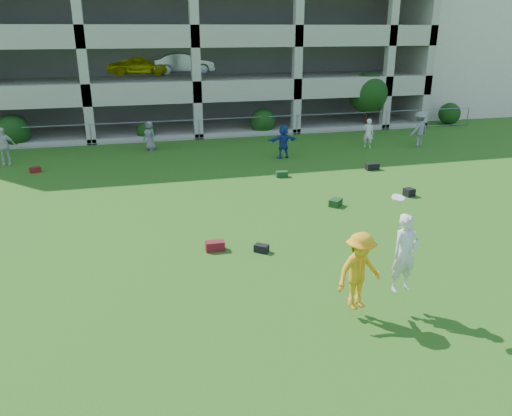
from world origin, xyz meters
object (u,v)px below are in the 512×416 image
object	(u,v)px
bystander_e	(368,133)
frisbee_contest	(372,266)
stucco_building	(458,42)
bystander_b	(4,146)
bystander_c	(150,136)
crate_d	(409,192)
bystander_d	(283,141)
bystander_f	(419,129)
parking_garage	(178,30)

from	to	relation	value
bystander_e	frisbee_contest	size ratio (longest dim) A/B	0.61
stucco_building	bystander_e	world-z (taller)	stucco_building
bystander_b	bystander_c	xyz separation A→B (m)	(6.80, 1.42, -0.12)
bystander_b	bystander_c	bearing A→B (deg)	3.51
bystander_b	bystander_e	distance (m)	18.24
bystander_e	crate_d	bearing A→B (deg)	115.00
bystander_d	crate_d	bearing A→B (deg)	107.03
bystander_b	frisbee_contest	world-z (taller)	frisbee_contest
stucco_building	bystander_c	size ratio (longest dim) A/B	10.31
bystander_d	frisbee_contest	size ratio (longest dim) A/B	0.64
bystander_d	bystander_b	bearing A→B (deg)	-14.17
frisbee_contest	bystander_e	bearing A→B (deg)	63.64
stucco_building	bystander_d	world-z (taller)	stucco_building
bystander_c	stucco_building	bearing A→B (deg)	70.29
bystander_c	bystander_e	size ratio (longest dim) A/B	0.98
bystander_f	frisbee_contest	size ratio (longest dim) A/B	0.74
bystander_f	bystander_e	bearing A→B (deg)	-29.04
bystander_b	parking_garage	xyz separation A→B (m)	(9.71, 12.16, 5.12)
bystander_c	bystander_d	size ratio (longest dim) A/B	0.93
stucco_building	bystander_b	xyz separation A→B (m)	(-32.71, -12.46, -4.10)
stucco_building	bystander_d	bearing A→B (deg)	-143.62
bystander_b	parking_garage	size ratio (longest dim) A/B	0.06
crate_d	bystander_c	bearing A→B (deg)	131.68
crate_d	parking_garage	world-z (taller)	parking_garage
bystander_d	bystander_f	distance (m)	7.96
stucco_building	frisbee_contest	distance (m)	36.49
stucco_building	bystander_f	bearing A→B (deg)	-130.15
bystander_c	bystander_e	world-z (taller)	bystander_e
bystander_b	bystander_d	bearing A→B (deg)	-16.82
bystander_e	parking_garage	distance (m)	16.52
bystander_f	stucco_building	bearing A→B (deg)	-152.16
bystander_b	bystander_c	distance (m)	6.95
bystander_e	bystander_f	bearing A→B (deg)	-146.67
parking_garage	crate_d	bearing A→B (deg)	-73.32
bystander_c	frisbee_contest	world-z (taller)	frisbee_contest
bystander_d	crate_d	distance (m)	7.59
bystander_d	bystander_e	world-z (taller)	bystander_d
bystander_c	crate_d	size ratio (longest dim) A/B	4.43
bystander_d	frisbee_contest	xyz separation A→B (m)	(-2.50, -14.36, 0.40)
frisbee_contest	bystander_b	bearing A→B (deg)	123.03
bystander_b	frisbee_contest	bearing A→B (deg)	-65.22
bystander_e	bystander_b	bearing A→B (deg)	37.19
stucco_building	bystander_c	world-z (taller)	stucco_building
bystander_e	stucco_building	bearing A→B (deg)	-96.75
bystander_c	bystander_f	size ratio (longest dim) A/B	0.81
stucco_building	parking_garage	size ratio (longest dim) A/B	0.53
bystander_d	bystander_f	xyz separation A→B (m)	(7.93, 0.62, 0.12)
stucco_building	bystander_e	bearing A→B (deg)	-137.12
bystander_e	frisbee_contest	world-z (taller)	frisbee_contest
bystander_d	bystander_f	bearing A→B (deg)	178.86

